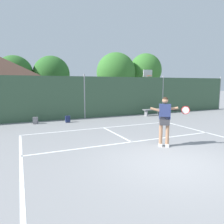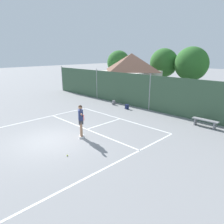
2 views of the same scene
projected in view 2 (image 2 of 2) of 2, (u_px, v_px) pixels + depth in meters
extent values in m
plane|color=gray|center=(50.00, 141.00, 11.23)|extent=(120.00, 120.00, 0.00)
cube|color=white|center=(120.00, 119.00, 14.97)|extent=(8.20, 0.10, 0.01)
cube|color=white|center=(19.00, 123.00, 14.02)|extent=(0.10, 11.00, 0.01)
cube|color=white|center=(102.00, 170.00, 8.44)|extent=(0.10, 11.00, 0.01)
cube|color=white|center=(87.00, 129.00, 12.92)|extent=(8.20, 0.10, 0.01)
cube|color=white|center=(104.00, 124.00, 13.92)|extent=(0.10, 2.97, 0.01)
cube|color=#38563D|center=(150.00, 93.00, 16.96)|extent=(26.00, 0.05, 2.83)
cylinder|color=#99999E|center=(62.00, 78.00, 25.79)|extent=(0.09, 0.09, 2.98)
cylinder|color=#99999E|center=(97.00, 84.00, 21.37)|extent=(0.09, 0.09, 2.98)
cylinder|color=#99999E|center=(150.00, 92.00, 16.94)|extent=(0.09, 0.09, 2.98)
cube|color=beige|center=(131.00, 82.00, 23.58)|extent=(5.23, 4.52, 2.61)
pyramid|color=brown|center=(131.00, 62.00, 22.97)|extent=(5.64, 4.88, 1.87)
cylinder|color=brown|center=(118.00, 78.00, 31.23)|extent=(0.36, 0.36, 1.63)
ellipsoid|color=#2D6628|center=(119.00, 63.00, 30.60)|extent=(3.49, 3.14, 3.49)
cylinder|color=brown|center=(162.00, 83.00, 26.08)|extent=(0.36, 0.36, 1.90)
ellipsoid|color=#2D6628|center=(164.00, 63.00, 25.42)|extent=(3.41, 3.07, 3.41)
cylinder|color=brown|center=(189.00, 86.00, 23.73)|extent=(0.36, 0.36, 1.78)
ellipsoid|color=#2D6628|center=(191.00, 64.00, 23.05)|extent=(3.70, 3.33, 3.70)
cube|color=silver|center=(81.00, 136.00, 11.78)|extent=(0.24, 0.28, 0.10)
cube|color=silver|center=(82.00, 137.00, 11.56)|extent=(0.24, 0.28, 0.10)
cylinder|color=#A37556|center=(81.00, 128.00, 11.65)|extent=(0.13, 0.13, 0.82)
cylinder|color=#A37556|center=(81.00, 130.00, 11.43)|extent=(0.13, 0.13, 0.82)
cube|color=#38383D|center=(81.00, 121.00, 11.41)|extent=(0.43, 0.39, 0.32)
cube|color=navy|center=(81.00, 115.00, 11.32)|extent=(0.47, 0.42, 0.56)
sphere|color=#A37556|center=(80.00, 107.00, 11.21)|extent=(0.22, 0.22, 0.22)
sphere|color=black|center=(80.00, 107.00, 11.20)|extent=(0.21, 0.21, 0.21)
cylinder|color=#A37556|center=(81.00, 114.00, 11.11)|extent=(0.52, 0.37, 0.17)
cylinder|color=#A37556|center=(80.00, 112.00, 11.57)|extent=(0.48, 0.35, 0.22)
cylinder|color=black|center=(82.00, 116.00, 10.94)|extent=(0.27, 0.19, 0.04)
torus|color=red|center=(84.00, 118.00, 10.62)|extent=(0.27, 0.18, 0.30)
cylinder|color=silver|center=(84.00, 118.00, 10.62)|extent=(0.22, 0.14, 0.26)
sphere|color=#CCE033|center=(67.00, 155.00, 9.58)|extent=(0.07, 0.07, 0.07)
cube|color=slate|center=(114.00, 103.00, 18.94)|extent=(0.31, 0.24, 0.40)
cube|color=slate|center=(113.00, 104.00, 18.90)|extent=(0.23, 0.11, 0.18)
torus|color=black|center=(114.00, 100.00, 18.88)|extent=(0.09, 0.03, 0.09)
cube|color=navy|center=(127.00, 107.00, 17.49)|extent=(0.28, 0.18, 0.40)
cube|color=navy|center=(126.00, 108.00, 17.43)|extent=(0.22, 0.06, 0.18)
torus|color=black|center=(127.00, 104.00, 17.43)|extent=(0.09, 0.02, 0.09)
cube|color=gray|center=(205.00, 120.00, 13.23)|extent=(1.60, 0.36, 0.06)
cube|color=gray|center=(196.00, 121.00, 13.70)|extent=(0.08, 0.32, 0.45)
cube|color=gray|center=(215.00, 126.00, 12.89)|extent=(0.08, 0.32, 0.45)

